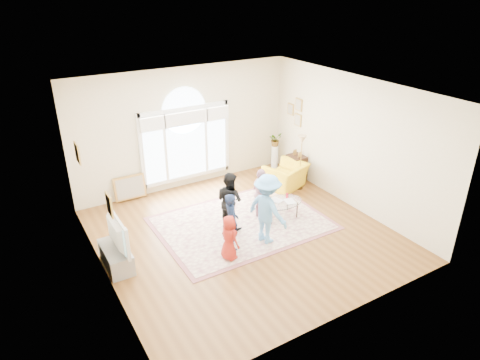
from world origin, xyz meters
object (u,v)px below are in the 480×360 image
area_rug (242,223)px  coffee_table (280,203)px  television (113,233)px  tv_console (116,257)px  armchair (286,176)px

area_rug → coffee_table: size_ratio=3.13×
television → coffee_table: size_ratio=1.02×
tv_console → television: 0.55m
television → coffee_table: 3.87m
television → armchair: bearing=13.1°
area_rug → coffee_table: 1.02m
area_rug → armchair: bearing=27.1°
coffee_table → armchair: (1.08, 1.24, -0.06)m
coffee_table → area_rug: bearing=169.8°
coffee_table → armchair: size_ratio=1.11×
television → armchair: television is taller
coffee_table → tv_console: bearing=-177.8°
tv_console → armchair: armchair is taller
television → armchair: size_ratio=1.13×
tv_console → coffee_table: size_ratio=0.87×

